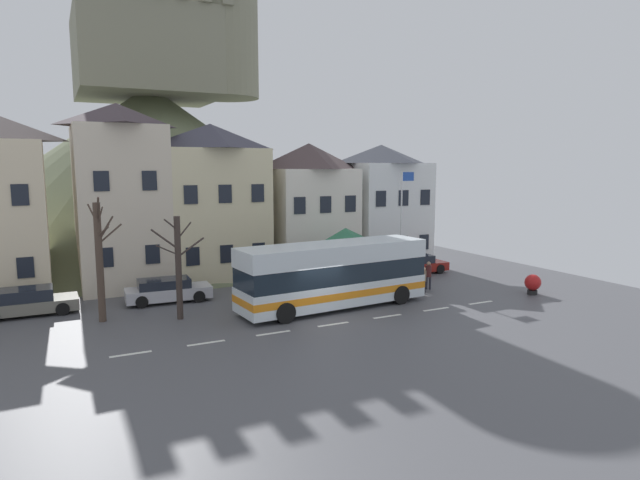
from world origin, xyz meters
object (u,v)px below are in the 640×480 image
(parked_car_01, at_px, (26,302))
(bare_tree_01, at_px, (100,259))
(flagpole, at_px, (402,217))
(parked_car_00, at_px, (167,290))
(public_bench, at_px, (321,274))
(harbour_buoy, at_px, (533,283))
(parked_car_02, at_px, (414,264))
(pedestrian_00, at_px, (424,279))
(townhouse_04, at_px, (380,204))
(bare_tree_00, at_px, (178,266))
(pedestrian_01, at_px, (429,273))
(hilltop_castle, at_px, (154,160))
(townhouse_02, at_px, (212,202))
(bus_shelter, at_px, (345,238))
(transit_bus, at_px, (334,275))
(townhouse_03, at_px, (309,207))
(townhouse_01, at_px, (120,196))

(parked_car_01, xyz_separation_m, bare_tree_01, (3.28, -2.87, 2.34))
(flagpole, bearing_deg, parked_car_00, 176.87)
(public_bench, xyz_separation_m, harbour_buoy, (9.36, -8.44, 0.19))
(parked_car_02, distance_m, pedestrian_00, 5.95)
(townhouse_04, height_order, parked_car_01, townhouse_04)
(harbour_buoy, relative_size, bare_tree_01, 0.20)
(parked_car_01, relative_size, bare_tree_00, 0.91)
(pedestrian_01, xyz_separation_m, bare_tree_01, (-18.01, 1.48, 1.98))
(parked_car_01, bearing_deg, harbour_buoy, -17.83)
(parked_car_01, distance_m, parked_car_02, 23.47)
(townhouse_04, bearing_deg, parked_car_02, -92.89)
(hilltop_castle, bearing_deg, parked_car_00, -98.28)
(pedestrian_00, xyz_separation_m, bare_tree_01, (-17.12, 2.19, 2.14))
(pedestrian_01, relative_size, bare_tree_00, 0.34)
(townhouse_02, relative_size, bare_tree_01, 1.68)
(harbour_buoy, bearing_deg, hilltop_castle, 117.77)
(hilltop_castle, xyz_separation_m, harbour_buoy, (15.83, -30.06, -7.19))
(townhouse_04, xyz_separation_m, parked_car_00, (-16.96, -5.22, -3.81))
(parked_car_00, bearing_deg, public_bench, 7.53)
(hilltop_castle, bearing_deg, bus_shelter, -72.61)
(parked_car_02, xyz_separation_m, flagpole, (-1.98, -1.28, 3.44))
(bare_tree_01, bearing_deg, pedestrian_00, -7.29)
(hilltop_castle, xyz_separation_m, transit_bus, (4.26, -27.51, -6.15))
(hilltop_castle, relative_size, harbour_buoy, 35.17)
(transit_bus, relative_size, pedestrian_00, 6.70)
(townhouse_02, relative_size, hilltop_castle, 0.24)
(bus_shelter, height_order, parked_car_01, bus_shelter)
(parked_car_01, height_order, bare_tree_01, bare_tree_01)
(pedestrian_01, bearing_deg, townhouse_03, 113.37)
(hilltop_castle, xyz_separation_m, public_bench, (6.47, -21.62, -7.38))
(townhouse_03, bearing_deg, pedestrian_01, -66.63)
(hilltop_castle, height_order, parked_car_02, hilltop_castle)
(parked_car_02, distance_m, flagpole, 4.17)
(transit_bus, height_order, parked_car_02, transit_bus)
(townhouse_04, height_order, pedestrian_01, townhouse_04)
(harbour_buoy, height_order, bare_tree_00, bare_tree_00)
(parked_car_00, relative_size, bare_tree_01, 0.77)
(townhouse_01, xyz_separation_m, parked_car_00, (1.60, -5.34, -4.87))
(townhouse_04, height_order, hilltop_castle, hilltop_castle)
(flagpole, bearing_deg, transit_bus, -149.40)
(flagpole, relative_size, bare_tree_00, 1.41)
(transit_bus, distance_m, harbour_buoy, 11.89)
(transit_bus, xyz_separation_m, bus_shelter, (3.03, 4.22, 1.27))
(townhouse_01, bearing_deg, bare_tree_01, -103.60)
(townhouse_01, xyz_separation_m, bus_shelter, (12.15, -6.20, -2.53))
(townhouse_03, relative_size, townhouse_04, 1.00)
(townhouse_04, xyz_separation_m, transit_bus, (-9.43, -10.29, -2.73))
(townhouse_03, distance_m, pedestrian_01, 10.08)
(hilltop_castle, bearing_deg, parked_car_01, -114.49)
(hilltop_castle, distance_m, bare_tree_00, 26.82)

